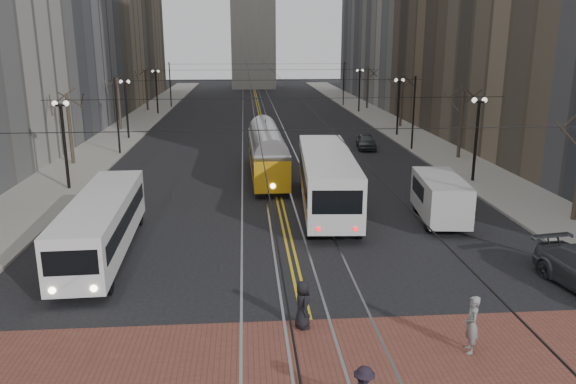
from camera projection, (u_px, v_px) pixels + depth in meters
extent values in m
plane|color=black|center=(304.00, 307.00, 20.73)|extent=(260.00, 260.00, 0.00)
cube|color=gray|center=(129.00, 128.00, 62.93)|extent=(5.00, 140.00, 0.15)
cube|color=gray|center=(392.00, 125.00, 65.16)|extent=(5.00, 140.00, 0.15)
cube|color=brown|center=(318.00, 368.00, 16.88)|extent=(25.00, 6.00, 0.01)
cube|color=gray|center=(263.00, 127.00, 64.06)|extent=(4.80, 130.00, 0.02)
cube|color=gold|center=(263.00, 127.00, 64.06)|extent=(0.42, 130.00, 0.01)
cylinder|color=black|center=(65.00, 148.00, 36.32)|extent=(0.20, 0.20, 5.60)
cylinder|color=black|center=(127.00, 111.00, 55.58)|extent=(0.20, 0.20, 5.60)
cylinder|color=black|center=(157.00, 93.00, 74.84)|extent=(0.20, 0.20, 5.60)
cylinder|color=black|center=(476.00, 143.00, 38.36)|extent=(0.20, 0.20, 5.60)
cylinder|color=black|center=(398.00, 109.00, 57.61)|extent=(0.20, 0.20, 5.60)
cylinder|color=black|center=(359.00, 92.00, 76.87)|extent=(0.20, 0.20, 5.60)
cylinder|color=#382D23|center=(70.00, 130.00, 43.88)|extent=(0.28, 0.28, 5.60)
cylinder|color=#382D23|center=(119.00, 105.00, 61.21)|extent=(0.28, 0.28, 5.60)
cylinder|color=#382D23|center=(147.00, 91.00, 78.54)|extent=(0.28, 0.28, 5.60)
cylinder|color=#382D23|center=(461.00, 126.00, 46.21)|extent=(0.28, 0.28, 5.60)
cylinder|color=#382D23|center=(401.00, 103.00, 63.54)|extent=(0.28, 0.28, 5.60)
cylinder|color=#382D23|center=(367.00, 89.00, 80.87)|extent=(0.28, 0.28, 5.60)
cylinder|color=black|center=(249.00, 74.00, 62.39)|extent=(0.03, 120.00, 0.03)
cylinder|color=black|center=(276.00, 74.00, 62.62)|extent=(0.03, 120.00, 0.03)
cylinder|color=black|center=(117.00, 117.00, 47.81)|extent=(0.16, 0.16, 6.60)
cylinder|color=black|center=(170.00, 85.00, 82.47)|extent=(0.16, 0.16, 6.60)
cylinder|color=black|center=(413.00, 114.00, 49.72)|extent=(0.16, 0.16, 6.60)
cylinder|color=black|center=(344.00, 84.00, 84.38)|extent=(0.16, 0.16, 6.60)
cube|color=silver|center=(102.00, 227.00, 25.45)|extent=(2.69, 11.03, 2.74)
cube|color=orange|center=(267.00, 157.00, 40.32)|extent=(2.50, 12.39, 2.91)
cube|color=silver|center=(327.00, 181.00, 32.54)|extent=(3.61, 12.91, 3.33)
cube|color=#BDBDBD|center=(440.00, 200.00, 30.24)|extent=(2.76, 5.79, 2.47)
imported|color=#393C40|center=(366.00, 141.00, 51.17)|extent=(2.06, 4.17, 1.37)
imported|color=black|center=(303.00, 305.00, 19.05)|extent=(0.70, 0.92, 1.70)
imported|color=gray|center=(472.00, 324.00, 17.53)|extent=(0.57, 0.76, 1.88)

